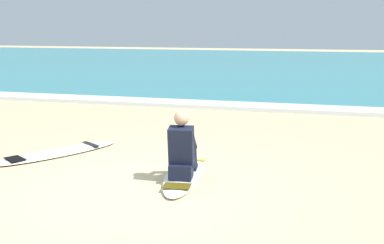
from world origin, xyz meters
The scene contains 6 objects.
ground_plane centered at (0.00, 0.00, 0.00)m, with size 80.00×80.00×0.00m, color #CCB584.
sea centered at (0.00, 20.33, 0.05)m, with size 80.00×28.00×0.10m, color teal.
breaking_foam centered at (0.00, 6.63, 0.06)m, with size 80.00×0.90×0.11m, color white.
surfboard_main centered at (0.43, 0.77, 0.04)m, with size 0.76×2.16×0.08m.
surfer_seated centered at (0.45, 0.53, 0.44)m, with size 0.42×0.74×0.95m.
surfboard_spare_near centered at (-1.99, 1.29, 0.04)m, with size 1.67×2.23×0.08m.
Camera 1 is at (2.20, -5.53, 2.16)m, focal length 43.49 mm.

